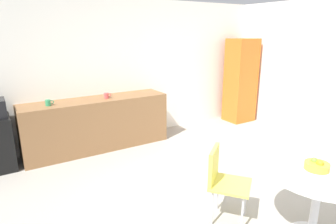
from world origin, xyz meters
name	(u,v)px	position (x,y,z in m)	size (l,w,h in m)	color
ground_plane	(238,207)	(0.00, 0.00, 0.00)	(6.00, 6.00, 0.00)	#9E998E
wall_back	(129,70)	(0.00, 3.00, 1.30)	(6.00, 0.10, 2.60)	white
counter_block	(97,124)	(-0.79, 2.65, 0.45)	(2.49, 0.60, 0.90)	brown
locker_cabinet	(241,81)	(2.55, 2.55, 0.93)	(0.60, 0.50, 1.86)	orange
round_table	(319,185)	(0.26, -0.77, 0.60)	(1.03, 1.03, 0.75)	silver
chair_yellow	(222,176)	(-0.32, -0.03, 0.52)	(0.59, 0.59, 0.83)	silver
fruit_bowl	(317,166)	(0.25, -0.73, 0.79)	(0.23, 0.23, 0.11)	gold
mug_white	(48,103)	(-1.57, 2.59, 0.95)	(0.13, 0.08, 0.09)	#338C59
mug_green	(106,96)	(-0.62, 2.59, 0.95)	(0.13, 0.08, 0.09)	#D84C4C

